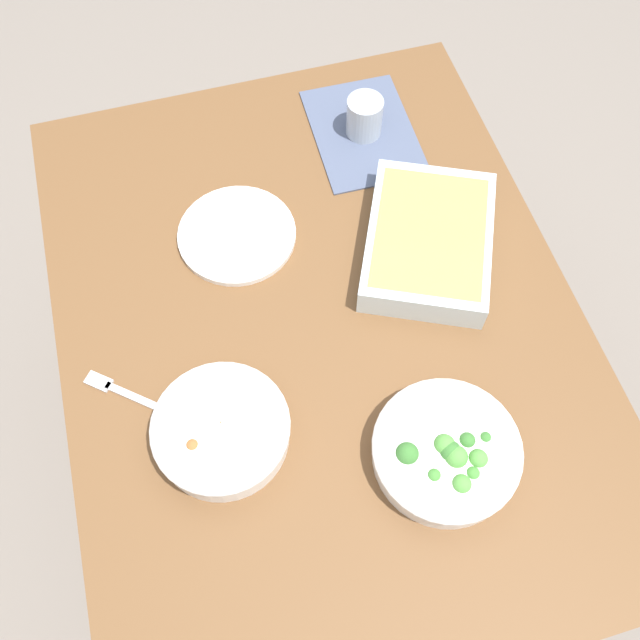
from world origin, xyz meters
TOP-DOWN VIEW (x-y plane):
  - ground_plane at (0.00, 0.00)m, footprint 6.00×6.00m
  - dining_table at (0.00, 0.00)m, footprint 1.20×0.90m
  - placemat at (0.39, -0.20)m, footprint 0.28×0.21m
  - stew_bowl at (-0.16, 0.21)m, footprint 0.22×0.22m
  - broccoli_bowl at (-0.29, -0.12)m, footprint 0.23×0.23m
  - baking_dish at (0.09, -0.23)m, footprint 0.36×0.33m
  - drink_cup at (0.39, -0.20)m, footprint 0.07×0.07m
  - side_plate at (0.21, 0.10)m, footprint 0.22×0.22m
  - spoon_by_stew at (-0.18, 0.17)m, footprint 0.07×0.17m
  - fork_on_table at (-0.05, 0.35)m, footprint 0.13×0.15m

SIDE VIEW (x-z plane):
  - ground_plane at x=0.00m, z-range 0.00..0.00m
  - dining_table at x=0.00m, z-range 0.28..1.02m
  - placemat at x=0.39m, z-range 0.74..0.74m
  - fork_on_table at x=-0.05m, z-range 0.74..0.75m
  - spoon_by_stew at x=-0.18m, z-range 0.74..0.75m
  - side_plate at x=0.21m, z-range 0.74..0.75m
  - broccoli_bowl at x=-0.29m, z-range 0.74..0.80m
  - stew_bowl at x=-0.16m, z-range 0.74..0.80m
  - baking_dish at x=0.09m, z-range 0.74..0.80m
  - drink_cup at x=0.39m, z-range 0.74..0.82m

